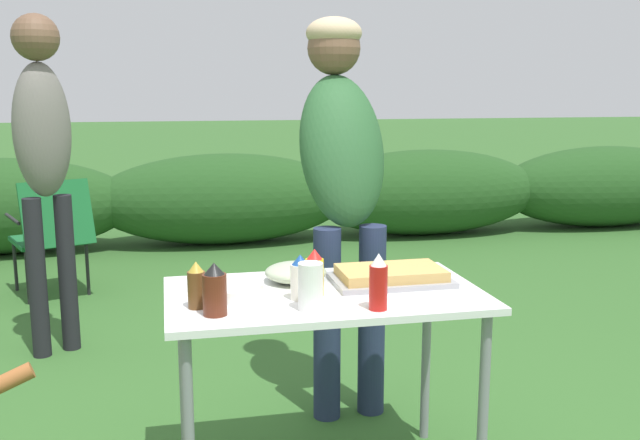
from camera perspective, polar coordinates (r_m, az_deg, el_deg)
shrub_hedge at (r=6.72m, az=-7.70°, el=1.70°), size 14.40×0.90×0.85m
folding_table at (r=2.53m, az=0.36°, el=-7.41°), size 1.10×0.64×0.74m
food_tray at (r=2.62m, az=5.68°, el=-4.46°), size 0.43×0.26×0.06m
plate_stack at (r=2.49m, az=-7.47°, el=-5.47°), size 0.26×0.26×0.04m
mixing_bowl at (r=2.63m, az=-1.96°, el=-4.20°), size 0.23×0.23×0.07m
paper_cup_stack at (r=2.28m, az=-0.76°, el=-5.35°), size 0.08×0.08×0.16m
beer_bottle at (r=2.34m, az=-9.86°, el=-5.22°), size 0.06×0.06×0.16m
mayo_bottle at (r=2.40m, az=-1.59°, el=-4.68°), size 0.07×0.07×0.16m
bbq_sauce_bottle at (r=2.26m, az=-8.42°, el=-5.58°), size 0.08×0.08×0.17m
ketchup_bottle at (r=2.29m, az=4.69°, el=-5.04°), size 0.06×0.06×0.19m
mustard_bottle at (r=2.44m, az=-0.44°, el=-4.28°), size 0.06×0.06×0.16m
standing_person_with_beanie at (r=3.13m, az=1.77°, el=4.39°), size 0.40×0.53×1.75m
standing_person_in_gray_fleece at (r=4.04m, az=-21.27°, el=5.57°), size 0.37×0.34×1.82m
camp_chair_green_behind_table at (r=5.26m, az=-20.64°, el=-0.83°), size 0.65×0.72×0.83m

